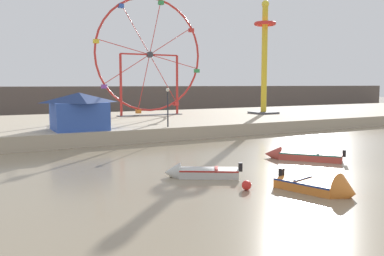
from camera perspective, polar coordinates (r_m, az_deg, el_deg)
The scene contains 11 objects.
ground_plane at distance 23.71m, azimuth 15.59°, elevation -5.80°, with size 240.00×240.00×0.00m, color gray.
quay_promenade at distance 45.37m, azimuth -7.63°, elevation 0.65°, with size 110.00×21.97×1.12m, color #B7A88E.
distant_town_skyline at distance 68.57m, azimuth -15.09°, elevation 3.67°, with size 140.00×3.00×4.40m, color #564C47.
motorboat_faded_red at distance 27.33m, azimuth 14.22°, elevation -3.66°, with size 3.86×4.41×1.10m.
motorboat_pale_grey at distance 21.56m, azimuth 0.62°, elevation -6.08°, with size 3.81×2.94×1.08m.
motorboat_orange_hull at distance 19.38m, azimuth 17.66°, elevation -7.76°, with size 2.41×3.85×1.51m.
ferris_wheel_red_frame at distance 49.19m, azimuth -5.80°, elevation 9.69°, with size 13.12×1.20×13.60m.
drop_tower_yellow_tower at distance 52.41m, azimuth 9.86°, elevation 9.62°, with size 2.80×2.80×13.70m.
carnival_booth_blue_tent at distance 34.46m, azimuth -15.14°, elevation 2.33°, with size 4.60×4.05×2.98m.
promenade_lamp_near at distance 35.66m, azimuth -3.33°, elevation 3.71°, with size 0.32×0.32×3.32m.
mooring_buoy_orange at distance 19.16m, azimuth 7.45°, elevation -7.75°, with size 0.44×0.44×0.44m, color red.
Camera 1 is at (-16.33, -16.51, 4.76)m, focal length 39.08 mm.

